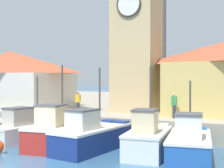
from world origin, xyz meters
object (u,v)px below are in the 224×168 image
object	(u,v)px
fishing_boat_center	(57,132)
clock_tower	(137,31)
port_crane_far	(165,25)
dock_worker_near_tower	(78,102)
fishing_boat_mid_left	(28,129)
fishing_boat_right_inner	(148,139)
fishing_boat_mid_right	(92,136)
port_crane_near	(128,45)
warehouse_left	(9,78)
dock_worker_along_quay	(174,105)
fishing_boat_right_outer	(189,142)

from	to	relation	value
fishing_boat_center	clock_tower	world-z (taller)	clock_tower
port_crane_far	dock_worker_near_tower	distance (m)	13.98
fishing_boat_mid_left	fishing_boat_right_inner	xyz separation A→B (m)	(8.03, -0.47, 0.10)
fishing_boat_mid_right	dock_worker_near_tower	distance (m)	6.31
fishing_boat_center	port_crane_near	size ratio (longest dim) A/B	0.24
fishing_boat_mid_right	warehouse_left	bearing A→B (deg)	149.70
port_crane_near	dock_worker_near_tower	world-z (taller)	port_crane_near
dock_worker_along_quay	warehouse_left	bearing A→B (deg)	171.72
fishing_boat_mid_left	fishing_boat_center	size ratio (longest dim) A/B	1.15
fishing_boat_mid_right	dock_worker_near_tower	xyz separation A→B (m)	(-3.81, 4.84, 1.37)
dock_worker_along_quay	port_crane_near	bearing A→B (deg)	119.48
clock_tower	port_crane_near	size ratio (longest dim) A/B	0.70
fishing_boat_right_outer	warehouse_left	size ratio (longest dim) A/B	0.45
fishing_boat_center	fishing_boat_mid_right	distance (m)	2.16
fishing_boat_right_outer	clock_tower	xyz separation A→B (m)	(-5.63, 7.69, 6.96)
dock_worker_along_quay	port_crane_far	bearing A→B (deg)	108.37
fishing_boat_mid_right	warehouse_left	xyz separation A→B (m)	(-12.86, 7.51, 3.16)
fishing_boat_center	dock_worker_along_quay	size ratio (longest dim) A/B	2.90
fishing_boat_mid_right	port_crane_near	bearing A→B (deg)	107.75
fishing_boat_right_inner	warehouse_left	world-z (taller)	warehouse_left
fishing_boat_right_outer	warehouse_left	distance (m)	19.37
fishing_boat_mid_right	dock_worker_along_quay	distance (m)	6.23
port_crane_near	warehouse_left	bearing A→B (deg)	-105.75
fishing_boat_right_inner	dock_worker_near_tower	bearing A→B (deg)	146.77
fishing_boat_mid_right	port_crane_near	size ratio (longest dim) A/B	0.27
port_crane_near	dock_worker_along_quay	bearing A→B (deg)	-60.52
fishing_boat_mid_right	clock_tower	bearing A→B (deg)	94.18
fishing_boat_center	port_crane_near	bearing A→B (deg)	103.06
warehouse_left	dock_worker_near_tower	distance (m)	9.60
port_crane_near	dock_worker_near_tower	xyz separation A→B (m)	(4.15, -20.03, -6.43)
fishing_boat_right_outer	fishing_boat_center	bearing A→B (deg)	-172.82
fishing_boat_center	fishing_boat_mid_left	bearing A→B (deg)	161.30
clock_tower	dock_worker_near_tower	size ratio (longest dim) A/B	8.46
fishing_boat_mid_right	dock_worker_along_quay	world-z (taller)	fishing_boat_mid_right
clock_tower	fishing_boat_mid_left	bearing A→B (deg)	-119.92
fishing_boat_center	fishing_boat_right_outer	distance (m)	7.23
fishing_boat_center	fishing_boat_right_inner	size ratio (longest dim) A/B	1.04
clock_tower	port_crane_far	size ratio (longest dim) A/B	0.66
fishing_boat_mid_left	fishing_boat_right_inner	bearing A→B (deg)	-3.31
port_crane_far	clock_tower	bearing A→B (deg)	-90.52
dock_worker_along_quay	fishing_boat_center	bearing A→B (deg)	-135.09
fishing_boat_mid_left	clock_tower	distance (m)	11.24
port_crane_near	dock_worker_near_tower	size ratio (longest dim) A/B	12.13
fishing_boat_mid_right	fishing_boat_right_outer	size ratio (longest dim) A/B	1.07
port_crane_far	warehouse_left	bearing A→B (deg)	-144.22
fishing_boat_mid_left	dock_worker_near_tower	distance (m)	4.43
fishing_boat_mid_right	fishing_boat_right_inner	world-z (taller)	fishing_boat_right_inner
warehouse_left	fishing_boat_mid_right	bearing A→B (deg)	-30.30
fishing_boat_right_inner	fishing_boat_right_outer	world-z (taller)	fishing_boat_right_inner
port_crane_near	fishing_boat_mid_right	bearing A→B (deg)	-72.25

